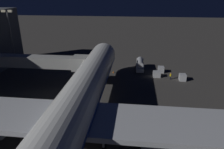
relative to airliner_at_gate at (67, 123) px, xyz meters
name	(u,v)px	position (x,y,z in m)	size (l,w,h in m)	color
ground_plane	(86,119)	(0.00, -9.14, -5.54)	(320.00, 320.00, 0.00)	#383533
airliner_at_gate	(67,123)	(0.00, 0.00, 0.00)	(52.41, 66.05, 19.24)	silver
jet_bridge	(47,62)	(11.61, -22.05, 0.10)	(21.57, 3.40, 7.17)	#9E9E99
apron_floodlight_mast	(11,35)	(25.50, -32.09, 3.84)	(2.90, 0.50, 15.94)	#59595E
fuel_tanker	(140,64)	(-9.26, -34.65, -3.89)	(2.46, 6.40, 3.15)	silver
baggage_container_near_belt	(161,69)	(-14.88, -33.50, -4.74)	(1.56, 1.69, 1.58)	#B7BABF
baggage_container_mid_row	(157,74)	(-13.48, -30.03, -4.81)	(1.86, 1.57, 1.45)	#B7BABF
baggage_container_far_row	(183,77)	(-19.57, -28.45, -4.74)	(1.56, 1.73, 1.59)	#B7BABF
ground_crew_under_port_wing	(171,76)	(-16.73, -28.74, -4.59)	(0.40, 0.40, 1.73)	black
traffic_cone_nose_port	(113,72)	(-2.20, -31.51, -5.26)	(0.36, 0.36, 0.55)	orange
traffic_cone_nose_starboard	(97,71)	(2.20, -31.51, -5.26)	(0.36, 0.36, 0.55)	orange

